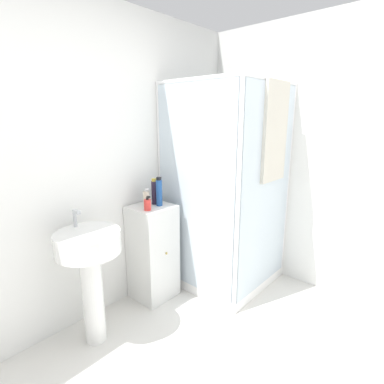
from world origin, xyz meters
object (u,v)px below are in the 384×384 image
object	(u,v)px
shampoo_bottle_blue	(159,192)
sink	(90,262)
shampoo_bottle_tall_black	(155,192)
lotion_bottle_white	(146,199)
soap_dispenser	(148,205)

from	to	relation	value
shampoo_bottle_blue	sink	bearing A→B (deg)	-174.25
shampoo_bottle_tall_black	shampoo_bottle_blue	bearing A→B (deg)	-99.15
shampoo_bottle_blue	lotion_bottle_white	size ratio (longest dim) A/B	1.56
sink	lotion_bottle_white	bearing A→B (deg)	12.73
sink	lotion_bottle_white	size ratio (longest dim) A/B	6.12
soap_dispenser	shampoo_bottle_tall_black	bearing A→B (deg)	29.51
shampoo_bottle_tall_black	lotion_bottle_white	world-z (taller)	shampoo_bottle_tall_black
sink	soap_dispenser	xyz separation A→B (m)	(0.58, 0.05, 0.28)
shampoo_bottle_tall_black	lotion_bottle_white	xyz separation A→B (m)	(-0.10, 0.00, -0.04)
sink	soap_dispenser	size ratio (longest dim) A/B	8.09
sink	shampoo_bottle_tall_black	distance (m)	0.84
shampoo_bottle_blue	lotion_bottle_white	distance (m)	0.13
sink	shampoo_bottle_blue	size ratio (longest dim) A/B	3.93
shampoo_bottle_tall_black	lotion_bottle_white	bearing A→B (deg)	177.86
sink	shampoo_bottle_blue	world-z (taller)	shampoo_bottle_blue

